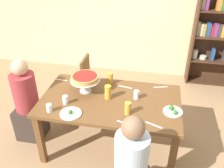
{
  "coord_description": "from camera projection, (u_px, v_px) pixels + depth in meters",
  "views": [
    {
      "loc": [
        0.47,
        -2.27,
        2.36
      ],
      "look_at": [
        0.0,
        0.1,
        0.89
      ],
      "focal_mm": 38.87,
      "sensor_mm": 36.0,
      "label": 1
    }
  ],
  "objects": [
    {
      "name": "salad_plate_far_diner",
      "position": [
        173.0,
        111.0,
        2.6
      ],
      "size": [
        0.21,
        0.21,
        0.07
      ],
      "color": "white",
      "rests_on": "dining_table"
    },
    {
      "name": "water_glass_clear_far",
      "position": [
        65.0,
        100.0,
        2.72
      ],
      "size": [
        0.06,
        0.06,
        0.1
      ],
      "primitive_type": "cylinder",
      "color": "white",
      "rests_on": "dining_table"
    },
    {
      "name": "cutlery_knife_near",
      "position": [
        125.0,
        87.0,
        3.05
      ],
      "size": [
        0.18,
        0.05,
        0.0
      ],
      "primitive_type": "cube",
      "rotation": [
        0.0,
        0.0,
        2.96
      ],
      "color": "silver",
      "rests_on": "dining_table"
    },
    {
      "name": "water_glass_clear_spare",
      "position": [
        49.0,
        108.0,
        2.6
      ],
      "size": [
        0.06,
        0.06,
        0.09
      ],
      "primitive_type": "cylinder",
      "color": "white",
      "rests_on": "dining_table"
    },
    {
      "name": "cutlery_fork_near",
      "position": [
        161.0,
        87.0,
        3.05
      ],
      "size": [
        0.18,
        0.07,
        0.0
      ],
      "primitive_type": "cube",
      "rotation": [
        0.0,
        0.0,
        3.44
      ],
      "color": "silver",
      "rests_on": "dining_table"
    },
    {
      "name": "diner_head_west",
      "position": [
        28.0,
        106.0,
        3.13
      ],
      "size": [
        0.34,
        0.34,
        1.15
      ],
      "color": "#382D28",
      "rests_on": "ground_plane"
    },
    {
      "name": "dining_table",
      "position": [
        110.0,
        105.0,
        2.87
      ],
      "size": [
        1.62,
        0.94,
        0.74
      ],
      "color": "brown",
      "rests_on": "ground_plane"
    },
    {
      "name": "beer_glass_amber_spare",
      "position": [
        110.0,
        78.0,
        3.1
      ],
      "size": [
        0.07,
        0.07,
        0.14
      ],
      "primitive_type": "cylinder",
      "color": "gold",
      "rests_on": "dining_table"
    },
    {
      "name": "rear_partition",
      "position": [
        135.0,
        0.0,
        4.32
      ],
      "size": [
        8.0,
        0.12,
        2.8
      ],
      "primitive_type": "cube",
      "color": "beige",
      "rests_on": "ground_plane"
    },
    {
      "name": "cutlery_spare_fork",
      "position": [
        61.0,
        80.0,
        3.2
      ],
      "size": [
        0.18,
        0.02,
        0.0
      ],
      "primitive_type": "cube",
      "rotation": [
        0.0,
        0.0,
        3.13
      ],
      "color": "silver",
      "rests_on": "dining_table"
    },
    {
      "name": "cutlery_knife_far",
      "position": [
        125.0,
        123.0,
        2.46
      ],
      "size": [
        0.18,
        0.06,
        0.0
      ],
      "primitive_type": "cube",
      "rotation": [
        0.0,
        0.0,
        -0.26
      ],
      "color": "silver",
      "rests_on": "dining_table"
    },
    {
      "name": "beer_glass_amber_tall",
      "position": [
        128.0,
        108.0,
        2.56
      ],
      "size": [
        0.07,
        0.07,
        0.14
      ],
      "primitive_type": "cylinder",
      "color": "gold",
      "rests_on": "dining_table"
    },
    {
      "name": "salad_plate_near_diner",
      "position": [
        71.0,
        113.0,
        2.58
      ],
      "size": [
        0.23,
        0.23,
        0.06
      ],
      "color": "white",
      "rests_on": "dining_table"
    },
    {
      "name": "ground_plane",
      "position": [
        111.0,
        145.0,
        3.2
      ],
      "size": [
        12.0,
        12.0,
        0.0
      ],
      "primitive_type": "plane",
      "color": "#9E7A56"
    },
    {
      "name": "cutlery_fork_far",
      "position": [
        154.0,
        125.0,
        2.43
      ],
      "size": [
        0.17,
        0.08,
        0.0
      ],
      "primitive_type": "cube",
      "rotation": [
        0.0,
        0.0,
        -0.37
      ],
      "color": "silver",
      "rests_on": "dining_table"
    },
    {
      "name": "water_glass_clear_near",
      "position": [
        136.0,
        95.0,
        2.81
      ],
      "size": [
        0.06,
        0.06,
        0.1
      ],
      "primitive_type": "cylinder",
      "color": "white",
      "rests_on": "dining_table"
    },
    {
      "name": "deep_dish_pizza_stand",
      "position": [
        85.0,
        79.0,
        2.88
      ],
      "size": [
        0.36,
        0.36,
        0.22
      ],
      "color": "silver",
      "rests_on": "dining_table"
    },
    {
      "name": "beer_glass_amber_short",
      "position": [
        108.0,
        92.0,
        2.8
      ],
      "size": [
        0.08,
        0.08,
        0.17
      ],
      "primitive_type": "cylinder",
      "color": "gold",
      "rests_on": "dining_table"
    },
    {
      "name": "chair_far_left",
      "position": [
        93.0,
        82.0,
        3.66
      ],
      "size": [
        0.4,
        0.4,
        0.87
      ],
      "rotation": [
        0.0,
        0.0,
        -1.57
      ],
      "color": "brown",
      "rests_on": "ground_plane"
    }
  ]
}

